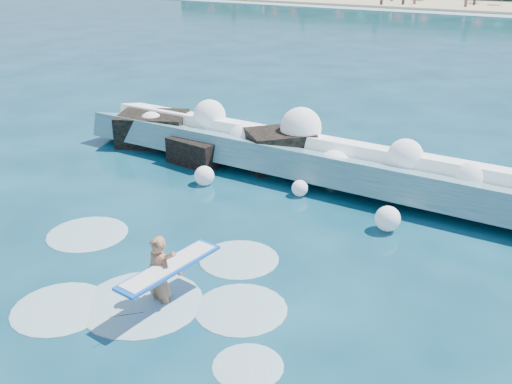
% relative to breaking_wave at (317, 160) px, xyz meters
% --- Properties ---
extents(ground, '(200.00, 200.00, 0.00)m').
position_rel_breaking_wave_xyz_m(ground, '(-0.95, -6.79, -0.56)').
color(ground, '#083543').
rests_on(ground, ground).
extents(breaking_wave, '(18.68, 2.88, 1.61)m').
position_rel_breaking_wave_xyz_m(breaking_wave, '(0.00, 0.00, 0.00)').
color(breaking_wave, teal).
rests_on(breaking_wave, ground).
extents(rock_cluster, '(8.73, 3.49, 1.55)m').
position_rel_breaking_wave_xyz_m(rock_cluster, '(-4.64, -0.30, -0.07)').
color(rock_cluster, black).
rests_on(rock_cluster, ground).
extents(surfer_with_board, '(1.08, 3.05, 1.94)m').
position_rel_breaking_wave_xyz_m(surfer_with_board, '(0.69, -8.89, 0.15)').
color(surfer_with_board, '#A26E4B').
rests_on(surfer_with_board, ground).
extents(wave_spray, '(15.62, 4.50, 2.21)m').
position_rel_breaking_wave_xyz_m(wave_spray, '(0.31, 0.00, 0.46)').
color(wave_spray, white).
rests_on(wave_spray, ground).
extents(surf_foam, '(8.59, 6.03, 0.14)m').
position_rel_breaking_wave_xyz_m(surf_foam, '(-0.08, -8.50, -0.56)').
color(surf_foam, silver).
rests_on(surf_foam, ground).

